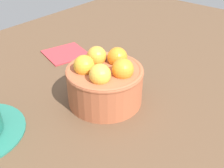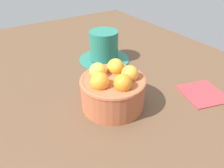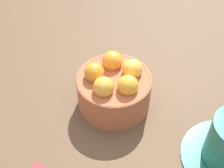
{
  "view_description": "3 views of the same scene",
  "coord_description": "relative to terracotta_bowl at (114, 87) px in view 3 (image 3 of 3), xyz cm",
  "views": [
    {
      "loc": [
        -30.8,
        -27.49,
        30.19
      ],
      "look_at": [
        0.51,
        -1.24,
        3.87
      ],
      "focal_mm": 44.19,
      "sensor_mm": 36.0,
      "label": 1
    },
    {
      "loc": [
        30.58,
        -20.07,
        29.57
      ],
      "look_at": [
        -1.99,
        1.08,
        3.97
      ],
      "focal_mm": 34.09,
      "sensor_mm": 36.0,
      "label": 2
    },
    {
      "loc": [
        -3.95,
        38.46,
        45.45
      ],
      "look_at": [
        0.45,
        -0.69,
        4.43
      ],
      "focal_mm": 50.05,
      "sensor_mm": 36.0,
      "label": 3
    }
  ],
  "objects": [
    {
      "name": "ground_plane",
      "position": [
        -0.0,
        0.01,
        -6.55
      ],
      "size": [
        134.25,
        91.97,
        4.53
      ],
      "primitive_type": "cube",
      "color": "brown"
    },
    {
      "name": "terracotta_bowl",
      "position": [
        0.0,
        0.0,
        0.0
      ],
      "size": [
        13.63,
        13.63,
        9.44
      ],
      "color": "#AD5938",
      "rests_on": "ground_plane"
    }
  ]
}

